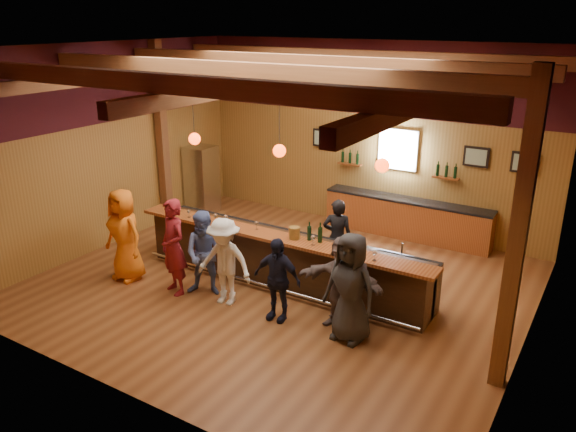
% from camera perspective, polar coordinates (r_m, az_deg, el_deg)
% --- Properties ---
extents(room, '(9.04, 9.00, 4.52)m').
position_cam_1_polar(room, '(10.19, -0.72, 9.51)').
color(room, brown).
rests_on(room, ground).
extents(bar_counter, '(6.30, 1.07, 1.11)m').
position_cam_1_polar(bar_counter, '(11.05, -0.33, -4.28)').
color(bar_counter, black).
rests_on(bar_counter, ground).
extents(back_bar_cabinet, '(4.00, 0.52, 0.95)m').
position_cam_1_polar(back_bar_cabinet, '(13.61, 11.91, -0.21)').
color(back_bar_cabinet, brown).
rests_on(back_bar_cabinet, ground).
extents(window, '(0.95, 0.09, 0.95)m').
position_cam_1_polar(window, '(13.51, 11.12, 6.67)').
color(window, silver).
rests_on(window, room).
extents(framed_pictures, '(5.35, 0.05, 0.45)m').
position_cam_1_polar(framed_pictures, '(13.22, 14.64, 6.34)').
color(framed_pictures, black).
rests_on(framed_pictures, room).
extents(wine_shelves, '(3.00, 0.18, 0.30)m').
position_cam_1_polar(wine_shelves, '(13.55, 10.90, 4.85)').
color(wine_shelves, brown).
rests_on(wine_shelves, room).
extents(pendant_lights, '(4.24, 0.24, 1.37)m').
position_cam_1_polar(pendant_lights, '(10.24, -0.88, 6.68)').
color(pendant_lights, black).
rests_on(pendant_lights, room).
extents(stainless_fridge, '(0.70, 0.70, 1.80)m').
position_cam_1_polar(stainless_fridge, '(15.09, -8.76, 3.66)').
color(stainless_fridge, silver).
rests_on(stainless_fridge, ground).
extents(customer_orange, '(0.95, 0.66, 1.87)m').
position_cam_1_polar(customer_orange, '(11.53, -16.28, -1.85)').
color(customer_orange, orange).
rests_on(customer_orange, ground).
extents(customer_redvest, '(0.79, 0.66, 1.86)m').
position_cam_1_polar(customer_redvest, '(10.73, -11.56, -3.11)').
color(customer_redvest, maroon).
rests_on(customer_redvest, ground).
extents(customer_denim, '(0.98, 0.89, 1.65)m').
position_cam_1_polar(customer_denim, '(10.60, -8.37, -3.80)').
color(customer_denim, '#5267A5').
rests_on(customer_denim, ground).
extents(customer_white, '(1.13, 0.73, 1.65)m').
position_cam_1_polar(customer_white, '(10.22, -6.48, -4.64)').
color(customer_white, silver).
rests_on(customer_white, ground).
extents(customer_navy, '(0.91, 0.42, 1.51)m').
position_cam_1_polar(customer_navy, '(9.67, -1.14, -6.43)').
color(customer_navy, black).
rests_on(customer_navy, ground).
extents(customer_brown, '(1.54, 0.52, 1.64)m').
position_cam_1_polar(customer_brown, '(9.45, 5.57, -6.74)').
color(customer_brown, '#594A47').
rests_on(customer_brown, ground).
extents(customer_dark, '(0.96, 0.68, 1.84)m').
position_cam_1_polar(customer_dark, '(9.08, 6.36, -7.25)').
color(customer_dark, '#27282A').
rests_on(customer_dark, ground).
extents(bartender, '(0.69, 0.57, 1.63)m').
position_cam_1_polar(bartender, '(11.29, 5.02, -2.22)').
color(bartender, black).
rests_on(bartender, ground).
extents(ice_bucket, '(0.21, 0.21, 0.22)m').
position_cam_1_polar(ice_bucket, '(10.39, 0.65, -1.72)').
color(ice_bucket, brown).
rests_on(ice_bucket, bar_counter).
extents(bottle_a, '(0.08, 0.08, 0.36)m').
position_cam_1_polar(bottle_a, '(10.31, 2.18, -1.73)').
color(bottle_a, black).
rests_on(bottle_a, bar_counter).
extents(bottle_b, '(0.08, 0.08, 0.38)m').
position_cam_1_polar(bottle_b, '(10.22, 3.28, -1.90)').
color(bottle_b, black).
rests_on(bottle_b, bar_counter).
extents(glass_a, '(0.09, 0.09, 0.19)m').
position_cam_1_polar(glass_a, '(12.11, -12.08, 1.14)').
color(glass_a, silver).
rests_on(glass_a, bar_counter).
extents(glass_b, '(0.08, 0.08, 0.17)m').
position_cam_1_polar(glass_b, '(11.64, -10.06, 0.43)').
color(glass_b, silver).
rests_on(glass_b, bar_counter).
extents(glass_c, '(0.09, 0.09, 0.20)m').
position_cam_1_polar(glass_c, '(11.25, -7.39, -0.01)').
color(glass_c, silver).
rests_on(glass_c, bar_counter).
extents(glass_d, '(0.09, 0.09, 0.19)m').
position_cam_1_polar(glass_d, '(11.16, -6.35, -0.15)').
color(glass_d, silver).
rests_on(glass_d, bar_counter).
extents(glass_e, '(0.08, 0.08, 0.18)m').
position_cam_1_polar(glass_e, '(10.82, -3.22, -0.77)').
color(glass_e, silver).
rests_on(glass_e, bar_counter).
extents(glass_f, '(0.09, 0.09, 0.20)m').
position_cam_1_polar(glass_f, '(10.07, 2.55, -2.27)').
color(glass_f, silver).
rests_on(glass_f, bar_counter).
extents(glass_g, '(0.08, 0.08, 0.17)m').
position_cam_1_polar(glass_g, '(9.90, 5.01, -2.83)').
color(glass_g, silver).
rests_on(glass_g, bar_counter).
extents(glass_h, '(0.08, 0.08, 0.18)m').
position_cam_1_polar(glass_h, '(9.57, 8.80, -3.80)').
color(glass_h, silver).
rests_on(glass_h, bar_counter).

